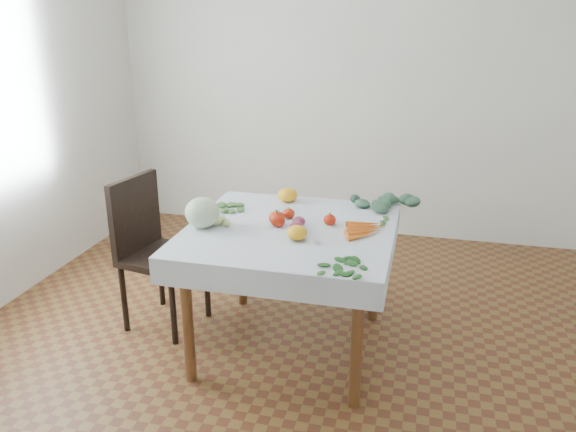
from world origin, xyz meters
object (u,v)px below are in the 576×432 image
table (290,245)px  cabbage (202,213)px  carrot_bunch (364,229)px  chair (151,242)px  heirloom_back (287,195)px

table → cabbage: 0.52m
cabbage → carrot_bunch: cabbage is taller
chair → cabbage: bearing=-25.0°
cabbage → table: bearing=13.0°
table → cabbage: size_ratio=5.32×
table → heirloom_back: (-0.12, 0.44, 0.15)m
chair → heirloom_back: (0.78, 0.34, 0.26)m
table → heirloom_back: bearing=106.0°
carrot_bunch → heirloom_back: bearing=142.6°
chair → table: bearing=-6.1°
cabbage → carrot_bunch: (0.87, 0.14, -0.07)m
chair → carrot_bunch: 1.33m
chair → cabbage: chair is taller
table → chair: 0.92m
table → chair: (-0.90, 0.10, -0.11)m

